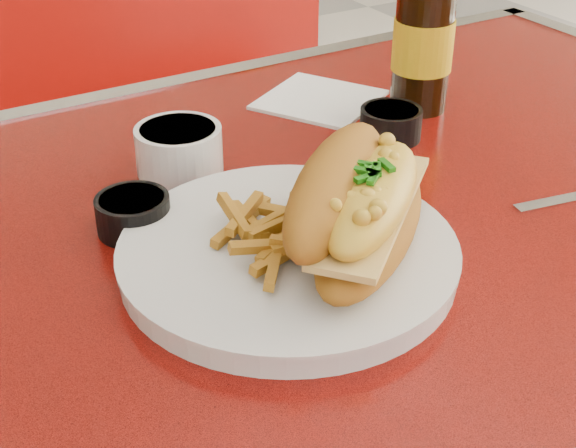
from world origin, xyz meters
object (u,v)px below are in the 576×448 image
fork (338,215)px  booth_bench_far (96,253)px  dinner_plate (288,254)px  diner_table (333,372)px  mac_hoagie (359,204)px  beer_bottle (425,23)px  gravy_ramekin (179,149)px  sauce_cup_right (391,122)px  sauce_cup_left (133,212)px

fork → booth_bench_far: bearing=-22.9°
dinner_plate → diner_table: bearing=18.7°
diner_table → mac_hoagie: bearing=-108.2°
beer_bottle → fork: bearing=-142.1°
booth_bench_far → gravy_ramekin: booth_bench_far is taller
gravy_ramekin → beer_bottle: beer_bottle is taller
sauce_cup_right → fork: bearing=-139.7°
mac_hoagie → sauce_cup_right: (0.17, 0.18, -0.04)m
dinner_plate → sauce_cup_left: (-0.09, 0.12, 0.01)m
gravy_ramekin → diner_table: bearing=-67.9°
sauce_cup_right → beer_bottle: beer_bottle is taller
booth_bench_far → dinner_plate: (-0.06, -0.83, 0.49)m
diner_table → dinner_plate: dinner_plate is taller
diner_table → sauce_cup_right: 0.27m
dinner_plate → fork: size_ratio=2.66×
booth_bench_far → mac_hoagie: 1.02m
fork → beer_bottle: beer_bottle is taller
mac_hoagie → gravy_ramekin: 0.23m
mac_hoagie → beer_bottle: beer_bottle is taller
mac_hoagie → gravy_ramekin: (-0.05, 0.23, -0.03)m
dinner_plate → gravy_ramekin: gravy_ramekin is taller
sauce_cup_left → sauce_cup_right: 0.31m
dinner_plate → gravy_ramekin: (-0.01, 0.20, 0.01)m
booth_bench_far → beer_bottle: bearing=-69.8°
mac_hoagie → fork: size_ratio=1.76×
dinner_plate → sauce_cup_left: size_ratio=4.18×
sauce_cup_right → mac_hoagie: bearing=-133.4°
sauce_cup_left → mac_hoagie: bearing=-47.2°
booth_bench_far → sauce_cup_right: 0.86m
gravy_ramekin → sauce_cup_right: 0.23m
mac_hoagie → gravy_ramekin: mac_hoagie is taller
dinner_plate → beer_bottle: 0.37m
gravy_ramekin → sauce_cup_right: size_ratio=1.34×
mac_hoagie → sauce_cup_left: 0.20m
fork → beer_bottle: (0.23, 0.18, 0.08)m
diner_table → booth_bench_far: booth_bench_far is taller
beer_bottle → booth_bench_far: bearing=110.2°
dinner_plate → sauce_cup_right: bearing=35.0°
gravy_ramekin → sauce_cup_right: (0.23, -0.04, -0.01)m
diner_table → sauce_cup_left: 0.25m
diner_table → booth_bench_far: size_ratio=1.03×
beer_bottle → sauce_cup_right: bearing=-147.5°
booth_bench_far → fork: (-0.00, -0.81, 0.50)m
gravy_ramekin → booth_bench_far: bearing=83.6°
sauce_cup_right → beer_bottle: 0.12m
gravy_ramekin → sauce_cup_right: bearing=-10.8°
diner_table → fork: fork is taller
fork → sauce_cup_left: bearing=34.3°
sauce_cup_left → sauce_cup_right: same height
dinner_plate → sauce_cup_left: bearing=126.8°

